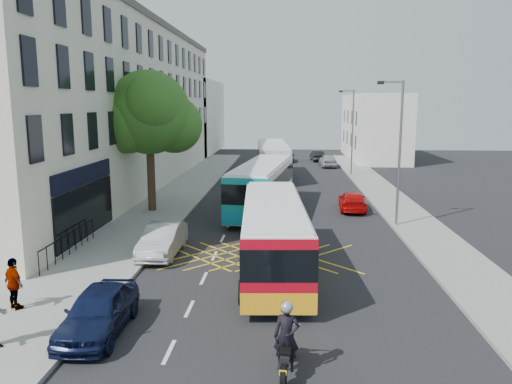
# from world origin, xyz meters

# --- Properties ---
(ground) EXTENTS (120.00, 120.00, 0.00)m
(ground) POSITION_xyz_m (0.00, 0.00, 0.00)
(ground) COLOR black
(ground) RESTS_ON ground
(pavement_left) EXTENTS (5.00, 70.00, 0.15)m
(pavement_left) POSITION_xyz_m (-8.50, 15.00, 0.07)
(pavement_left) COLOR gray
(pavement_left) RESTS_ON ground
(pavement_right) EXTENTS (3.00, 70.00, 0.15)m
(pavement_right) POSITION_xyz_m (7.50, 15.00, 0.07)
(pavement_right) COLOR gray
(pavement_right) RESTS_ON ground
(terrace_main) EXTENTS (8.30, 45.00, 13.50)m
(terrace_main) POSITION_xyz_m (-14.00, 24.49, 6.76)
(terrace_main) COLOR beige
(terrace_main) RESTS_ON ground
(terrace_far) EXTENTS (8.00, 20.00, 10.00)m
(terrace_far) POSITION_xyz_m (-14.00, 55.00, 5.00)
(terrace_far) COLOR silver
(terrace_far) RESTS_ON ground
(building_right) EXTENTS (6.00, 18.00, 8.00)m
(building_right) POSITION_xyz_m (11.00, 48.00, 4.00)
(building_right) COLOR silver
(building_right) RESTS_ON ground
(street_tree) EXTENTS (6.30, 5.70, 8.80)m
(street_tree) POSITION_xyz_m (-8.51, 14.97, 6.29)
(street_tree) COLOR #382619
(street_tree) RESTS_ON pavement_left
(lamp_near) EXTENTS (1.45, 0.15, 8.00)m
(lamp_near) POSITION_xyz_m (6.20, 12.00, 4.62)
(lamp_near) COLOR slate
(lamp_near) RESTS_ON pavement_right
(lamp_far) EXTENTS (1.45, 0.15, 8.00)m
(lamp_far) POSITION_xyz_m (6.20, 32.00, 4.62)
(lamp_far) COLOR slate
(lamp_far) RESTS_ON pavement_right
(railings) EXTENTS (0.08, 5.60, 1.14)m
(railings) POSITION_xyz_m (-9.70, 5.30, 0.72)
(railings) COLOR black
(railings) RESTS_ON pavement_left
(bus_near) EXTENTS (3.07, 10.65, 2.96)m
(bus_near) POSITION_xyz_m (-0.45, 4.10, 1.56)
(bus_near) COLOR silver
(bus_near) RESTS_ON ground
(bus_mid) EXTENTS (3.99, 11.45, 3.15)m
(bus_mid) POSITION_xyz_m (-1.44, 15.69, 1.66)
(bus_mid) COLOR silver
(bus_mid) RESTS_ON ground
(bus_far) EXTENTS (3.48, 11.74, 3.26)m
(bus_far) POSITION_xyz_m (-1.19, 30.76, 1.72)
(bus_far) COLOR silver
(bus_far) RESTS_ON ground
(motorbike) EXTENTS (0.72, 2.26, 2.01)m
(motorbike) POSITION_xyz_m (0.10, -3.98, 0.94)
(motorbike) COLOR black
(motorbike) RESTS_ON ground
(parked_car_blue) EXTENTS (1.73, 4.16, 1.41)m
(parked_car_blue) POSITION_xyz_m (-5.60, -1.93, 0.70)
(parked_car_blue) COLOR #0D1535
(parked_car_blue) RESTS_ON ground
(parked_car_silver) EXTENTS (1.54, 4.32, 1.42)m
(parked_car_silver) POSITION_xyz_m (-5.60, 6.04, 0.71)
(parked_car_silver) COLOR #A9ABB1
(parked_car_silver) RESTS_ON ground
(red_hatchback) EXTENTS (1.97, 4.27, 1.21)m
(red_hatchback) POSITION_xyz_m (4.40, 16.44, 0.61)
(red_hatchback) COLOR #C40808
(red_hatchback) RESTS_ON ground
(distant_car_grey) EXTENTS (2.14, 4.46, 1.23)m
(distant_car_grey) POSITION_xyz_m (-0.02, 43.79, 0.61)
(distant_car_grey) COLOR #3A3E41
(distant_car_grey) RESTS_ON ground
(distant_car_silver) EXTENTS (1.86, 4.23, 1.42)m
(distant_car_silver) POSITION_xyz_m (4.64, 39.12, 0.71)
(distant_car_silver) COLOR #9C9FA4
(distant_car_silver) RESTS_ON ground
(distant_car_dark) EXTENTS (1.64, 3.89, 1.25)m
(distant_car_dark) POSITION_xyz_m (3.82, 44.77, 0.63)
(distant_car_dark) COLOR black
(distant_car_dark) RESTS_ON ground
(pedestrian_far) EXTENTS (1.10, 0.93, 1.76)m
(pedestrian_far) POSITION_xyz_m (-8.90, -0.69, 1.03)
(pedestrian_far) COLOR gray
(pedestrian_far) RESTS_ON pavement_left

